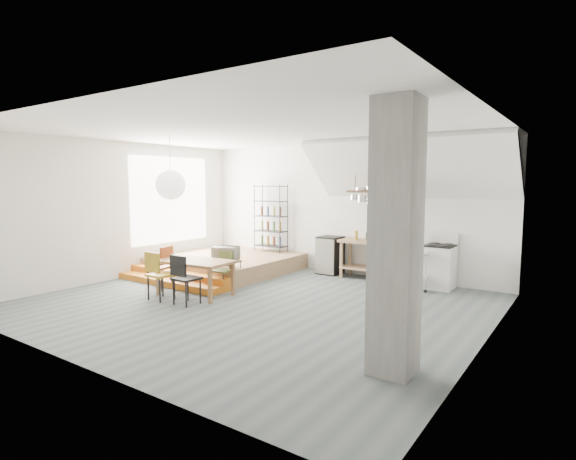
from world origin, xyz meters
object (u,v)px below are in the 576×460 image
Objects in this scene: dining_table at (195,264)px; rolling_cart at (408,265)px; mini_fridge at (330,255)px; stove at (439,266)px.

rolling_cart is at bearing 36.00° from dining_table.
dining_table is 4.42m from rolling_cart.
dining_table is 1.74× the size of rolling_cart.
mini_fridge is (-2.16, 0.51, -0.06)m from rolling_cart.
mini_fridge is at bearing 179.06° from stove.
dining_table is (-3.86, -3.36, 0.15)m from stove.
stove is 0.69m from rolling_cart.
rolling_cart reaches higher than dining_table.
rolling_cart is at bearing -137.89° from stove.
mini_fridge is (-2.67, 0.04, -0.02)m from stove.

